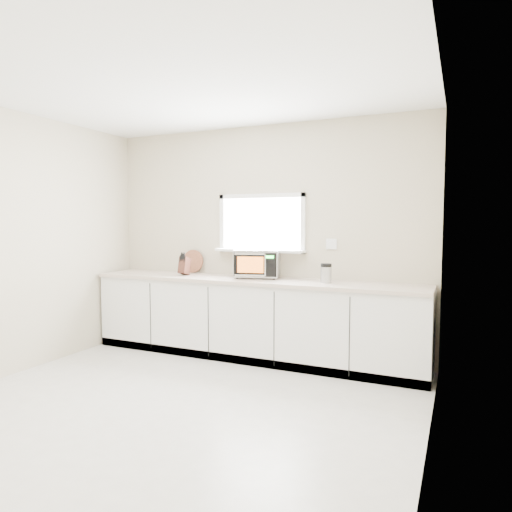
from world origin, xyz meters
The scene contains 8 objects.
ground centered at (0.00, 0.00, 0.00)m, with size 4.00×4.00×0.00m, color beige.
back_wall centered at (0.00, 2.00, 1.36)m, with size 4.00×0.17×2.70m.
cabinets centered at (0.00, 1.70, 0.44)m, with size 3.92×0.60×0.88m, color white.
countertop centered at (0.00, 1.69, 0.90)m, with size 3.92×0.64×0.04m, color beige.
microwave centered at (0.02, 1.81, 1.09)m, with size 0.59×0.51×0.33m.
knife_block centered at (-0.88, 1.66, 1.04)m, with size 0.11×0.20×0.28m.
cutting_board centered at (-0.94, 1.94, 1.07)m, with size 0.29×0.29×0.02m, color #925638.
coffee_grinder centered at (0.87, 1.71, 1.02)m, with size 0.13×0.13×0.21m.
Camera 1 is at (2.18, -3.00, 1.56)m, focal length 32.00 mm.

